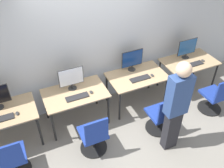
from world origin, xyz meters
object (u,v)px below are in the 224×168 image
at_px(monitor_left, 71,78).
at_px(keyboard_left, 77,97).
at_px(office_chair_left, 94,137).
at_px(office_chair_far_right, 215,98).
at_px(mouse_left, 91,92).
at_px(keyboard_far_right, 194,64).
at_px(office_chair_far_left, 12,161).
at_px(mouse_right, 152,75).
at_px(keyboard_right, 140,79).
at_px(mouse_far_right, 203,61).
at_px(monitor_far_right, 187,48).
at_px(monitor_right, 132,60).
at_px(office_chair_right, 161,117).
at_px(person_right, 176,105).
at_px(mouse_far_left, 17,113).
at_px(keyboard_far_left, 1,119).

bearing_deg(monitor_left, keyboard_left, -90.00).
xyz_separation_m(office_chair_left, office_chair_far_right, (2.59, -0.06, 0.00)).
distance_m(mouse_left, keyboard_far_right, 2.33).
bearing_deg(office_chair_far_left, mouse_right, 11.83).
relative_size(keyboard_left, keyboard_right, 1.00).
height_order(keyboard_far_right, mouse_far_right, mouse_far_right).
xyz_separation_m(office_chair_left, monitor_far_right, (2.56, 0.97, 0.62)).
xyz_separation_m(monitor_right, office_chair_right, (0.05, -1.12, -0.62)).
distance_m(monitor_right, person_right, 1.49).
distance_m(office_chair_far_left, keyboard_far_right, 3.94).
xyz_separation_m(person_right, office_chair_far_right, (1.34, 0.38, -0.63)).
height_order(mouse_far_left, mouse_right, same).
bearing_deg(office_chair_far_right, keyboard_left, 164.51).
xyz_separation_m(monitor_far_right, office_chair_far_right, (0.03, -1.03, -0.62)).
height_order(keyboard_far_left, office_chair_left, office_chair_left).
distance_m(mouse_far_left, keyboard_right, 2.34).
bearing_deg(monitor_far_right, keyboard_far_right, -90.00).
distance_m(mouse_far_left, monitor_far_right, 3.66).
distance_m(office_chair_far_left, mouse_right, 2.94).
bearing_deg(mouse_right, keyboard_far_right, -0.90).
xyz_separation_m(monitor_left, monitor_right, (1.30, 0.09, 0.00)).
height_order(keyboard_far_left, mouse_right, mouse_right).
height_order(mouse_far_left, keyboard_left, mouse_far_left).
xyz_separation_m(mouse_left, office_chair_right, (1.07, -0.76, -0.39)).
xyz_separation_m(office_chair_right, keyboard_far_right, (1.26, 0.74, 0.38)).
bearing_deg(keyboard_far_left, monitor_left, 12.76).
height_order(monitor_right, office_chair_far_right, monitor_right).
relative_size(monitor_left, keyboard_far_right, 1.12).
height_order(keyboard_left, office_chair_far_right, office_chair_far_right).
relative_size(monitor_right, office_chair_right, 0.54).
bearing_deg(mouse_right, person_right, -103.67).
height_order(mouse_left, person_right, person_right).
xyz_separation_m(keyboard_far_left, monitor_left, (1.30, 0.29, 0.23)).
distance_m(person_right, monitor_far_right, 1.92).
height_order(mouse_far_left, office_chair_far_right, office_chair_far_right).
distance_m(mouse_left, mouse_far_right, 2.59).
xyz_separation_m(mouse_far_left, monitor_left, (1.04, 0.28, 0.23)).
height_order(monitor_right, monitor_far_right, same).
height_order(person_right, mouse_far_right, person_right).
height_order(mouse_left, office_chair_left, office_chair_left).
relative_size(keyboard_right, person_right, 0.23).
xyz_separation_m(keyboard_right, keyboard_far_right, (1.30, -0.03, 0.00)).
height_order(office_chair_left, office_chair_far_right, same).
xyz_separation_m(mouse_left, keyboard_far_right, (2.33, -0.03, -0.01)).
xyz_separation_m(monitor_left, keyboard_far_right, (2.60, -0.29, -0.23)).
bearing_deg(office_chair_right, keyboard_left, 151.09).
bearing_deg(person_right, office_chair_right, 82.46).
bearing_deg(mouse_left, office_chair_left, -108.41).
xyz_separation_m(keyboard_far_left, person_right, (2.60, -1.10, 0.25)).
relative_size(monitor_left, office_chair_right, 0.54).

